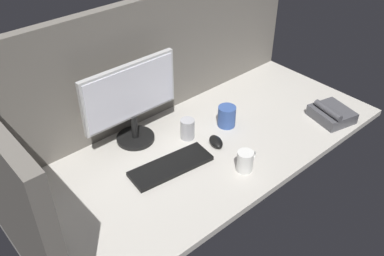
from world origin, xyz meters
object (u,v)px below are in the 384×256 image
mug_ceramic_blue (227,116)px  desk_phone (331,114)px  mouse (216,142)px  mug_ceramic_white (245,161)px  keyboard (171,166)px  mug_steel (188,129)px  monitor (131,99)px

mug_ceramic_blue → desk_phone: 53.56cm
mouse → mug_ceramic_white: bearing=-75.8°
keyboard → mouse: bearing=4.0°
mouse → mug_ceramic_blue: bearing=50.1°
desk_phone → mug_steel: bearing=150.7°
mouse → desk_phone: (58.19, -23.35, 1.49)cm
mug_ceramic_white → mug_steel: bearing=96.1°
mug_ceramic_blue → monitor: bearing=153.1°
keyboard → mug_ceramic_white: size_ratio=3.51×
mug_ceramic_blue → mug_steel: 21.74cm
mug_ceramic_white → mug_ceramic_blue: (17.57, 28.73, 0.44)cm
mouse → mug_ceramic_blue: mug_ceramic_blue is taller
monitor → mouse: 43.80cm
mug_steel → desk_phone: (64.60, -36.25, -1.87)cm
mug_steel → desk_phone: mug_steel is taller
monitor → mug_ceramic_white: 57.33cm
mouse → mug_steel: mug_steel is taller
mug_ceramic_white → desk_phone: mug_ceramic_white is taller
keyboard → mouse: (26.12, -1.18, 0.70)cm
keyboard → mug_ceramic_blue: mug_ceramic_blue is taller
mug_ceramic_blue → mug_ceramic_white: bearing=-121.5°
mug_steel → keyboard: bearing=-149.3°
mug_steel → mouse: bearing=-63.6°
mug_ceramic_blue → mug_steel: mug_ceramic_blue is taller
mouse → monitor: bearing=154.3°
mug_ceramic_blue → mug_steel: size_ratio=1.04×
keyboard → mug_ceramic_white: (23.29, -22.02, 3.84)cm
keyboard → desk_phone: desk_phone is taller
monitor → mug_steel: (19.62, -15.70, -17.21)cm
mug_ceramic_white → mug_steel: size_ratio=1.04×
mouse → desk_phone: bearing=0.1°
keyboard → desk_phone: 87.84cm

